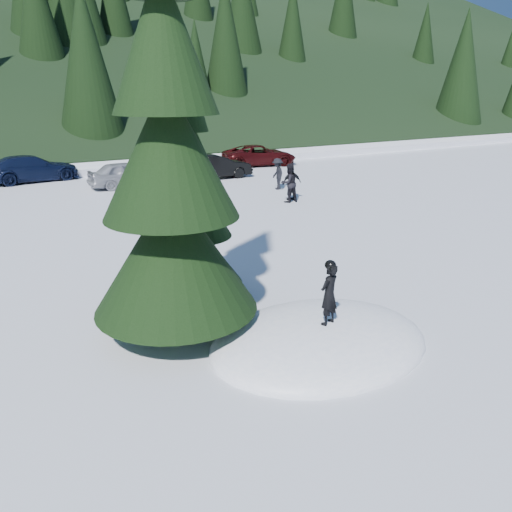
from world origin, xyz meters
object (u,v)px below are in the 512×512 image
spruce_short (192,212)px  car_3 (32,168)px  adult_1 (292,183)px  car_6 (259,155)px  car_5 (216,167)px  spruce_tall (170,169)px  car_4 (127,174)px  adult_0 (289,183)px  child_skier (329,294)px  adult_2 (278,174)px

spruce_short → car_3: (-1.12, 18.84, -1.41)m
adult_1 → car_6: 10.60m
adult_1 → car_5: size_ratio=0.38×
car_5 → spruce_tall: bearing=151.7°
car_4 → car_5: size_ratio=0.95×
adult_0 → adult_1: size_ratio=1.10×
spruce_tall → spruce_short: (1.00, 1.40, -1.22)m
spruce_tall → car_6: 23.46m
car_3 → car_6: car_3 is taller
child_skier → car_3: (-2.37, 22.20, -0.39)m
child_skier → car_3: child_skier is taller
child_skier → adult_2: child_skier is taller
spruce_tall → car_5: (8.71, 16.17, -2.67)m
spruce_tall → adult_2: (9.96, 11.81, -2.56)m
adult_1 → car_3: bearing=-41.7°
spruce_short → child_skier: bearing=-69.5°
adult_2 → car_5: bearing=-151.6°
car_3 → spruce_short: bearing=175.6°
spruce_tall → car_3: 20.41m
adult_2 → car_3: adult_2 is taller
spruce_tall → child_skier: size_ratio=7.20×
adult_2 → car_6: adult_2 is taller
spruce_tall → adult_1: 13.36m
car_5 → adult_0: bearing=-179.2°
adult_0 → car_3: size_ratio=0.35×
adult_2 → car_6: size_ratio=0.32×
spruce_short → adult_2: bearing=49.3°
car_4 → car_5: car_5 is taller
adult_2 → car_5: adult_2 is taller
spruce_tall → adult_0: bearing=45.9°
spruce_tall → child_skier: spruce_tall is taller
car_4 → car_5: 4.93m
child_skier → adult_1: bearing=-139.4°
adult_0 → adult_1: 0.44m
spruce_short → car_4: 15.09m
spruce_tall → car_4: (3.78, 16.16, -2.68)m
car_3 → car_6: (13.40, -1.09, -0.04)m
adult_0 → adult_2: bearing=-115.8°
child_skier → car_5: child_skier is taller
spruce_short → spruce_tall: bearing=-125.5°
adult_0 → car_3: adult_0 is taller
spruce_short → car_6: spruce_short is taller
car_6 → spruce_tall: bearing=157.3°
spruce_tall → adult_1: size_ratio=5.65×
spruce_short → adult_0: 11.05m
adult_0 → car_5: bearing=-92.1°
adult_2 → car_4: adult_2 is taller
child_skier → car_3: 22.33m
spruce_tall → adult_1: bearing=45.8°
car_4 → adult_0: bearing=-145.9°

